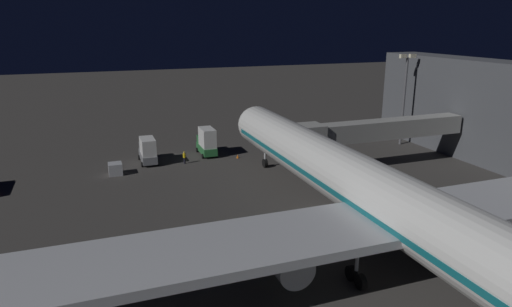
{
  "coord_description": "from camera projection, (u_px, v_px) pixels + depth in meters",
  "views": [
    {
      "loc": [
        21.95,
        38.66,
        19.26
      ],
      "look_at": [
        3.0,
        -12.5,
        3.5
      ],
      "focal_mm": 31.76,
      "sensor_mm": 36.0,
      "label": 1
    }
  ],
  "objects": [
    {
      "name": "ops_van",
      "position": [
        148.0,
        150.0,
        64.33
      ],
      "size": [
        2.36,
        5.4,
        3.7
      ],
      "color": "slate",
      "rests_on": "ground_plane"
    },
    {
      "name": "ground_plane",
      "position": [
        324.0,
        214.0,
        47.5
      ],
      "size": [
        320.0,
        320.0,
        0.0
      ],
      "primitive_type": "plane",
      "color": "#383533"
    },
    {
      "name": "jet_bridge",
      "position": [
        371.0,
        130.0,
        61.05
      ],
      "size": [
        25.17,
        3.4,
        6.83
      ],
      "color": "#9E9E99",
      "rests_on": "ground_plane"
    },
    {
      "name": "airliner_at_gate",
      "position": [
        399.0,
        209.0,
        35.54
      ],
      "size": [
        57.27,
        70.08,
        17.09
      ],
      "color": "silver",
      "rests_on": "ground_plane"
    },
    {
      "name": "baggage_container_mid_row",
      "position": [
        115.0,
        169.0,
        59.56
      ],
      "size": [
        1.73,
        1.87,
        1.56
      ],
      "primitive_type": "cube",
      "color": "#B7BABF",
      "rests_on": "ground_plane"
    },
    {
      "name": "traffic_cone_nose_port",
      "position": [
        265.0,
        153.0,
        68.43
      ],
      "size": [
        0.36,
        0.36,
        0.55
      ],
      "primitive_type": "cone",
      "color": "orange",
      "rests_on": "ground_plane"
    },
    {
      "name": "traffic_cone_nose_starboard",
      "position": [
        238.0,
        156.0,
        66.96
      ],
      "size": [
        0.36,
        0.36,
        0.55
      ],
      "primitive_type": "cone",
      "color": "orange",
      "rests_on": "ground_plane"
    },
    {
      "name": "ground_crew_near_nose_gear",
      "position": [
        184.0,
        157.0,
        64.14
      ],
      "size": [
        0.4,
        0.4,
        1.81
      ],
      "color": "black",
      "rests_on": "ground_plane"
    },
    {
      "name": "apron_floodlight_mast",
      "position": [
        405.0,
        92.0,
        72.41
      ],
      "size": [
        2.9,
        0.5,
        14.59
      ],
      "color": "#59595E",
      "rests_on": "ground_plane"
    },
    {
      "name": "cargo_truck_aft",
      "position": [
        207.0,
        142.0,
        68.13
      ],
      "size": [
        2.36,
        5.27,
        4.21
      ],
      "color": "#287038",
      "rests_on": "ground_plane"
    }
  ]
}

